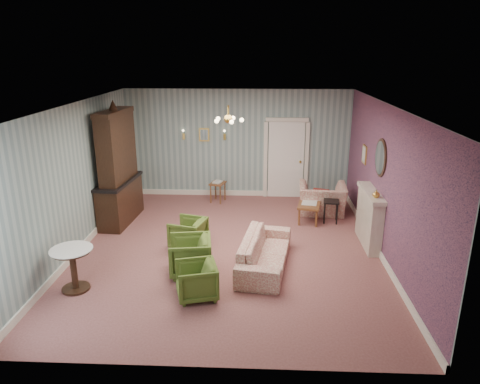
{
  "coord_description": "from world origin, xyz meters",
  "views": [
    {
      "loc": [
        0.59,
        -8.15,
        3.88
      ],
      "look_at": [
        0.2,
        0.4,
        1.1
      ],
      "focal_mm": 33.02,
      "sensor_mm": 36.0,
      "label": 1
    }
  ],
  "objects_px": {
    "dresser": "(117,164)",
    "pedestal_table": "(74,269)",
    "olive_chair_a": "(196,279)",
    "side_table_black": "(331,211)",
    "olive_chair_b": "(190,254)",
    "fireplace": "(369,218)",
    "sofa_chintz": "(265,247)",
    "wingback_chair": "(322,194)",
    "coffee_table": "(309,211)",
    "olive_chair_c": "(188,232)"
  },
  "relations": [
    {
      "from": "olive_chair_a",
      "to": "side_table_black",
      "type": "xyz_separation_m",
      "value": [
        2.68,
        3.41,
        -0.06
      ]
    },
    {
      "from": "wingback_chair",
      "to": "coffee_table",
      "type": "height_order",
      "value": "wingback_chair"
    },
    {
      "from": "olive_chair_c",
      "to": "coffee_table",
      "type": "xyz_separation_m",
      "value": [
        2.63,
        1.59,
        -0.11
      ]
    },
    {
      "from": "olive_chair_a",
      "to": "sofa_chintz",
      "type": "bearing_deg",
      "value": 120.04
    },
    {
      "from": "dresser",
      "to": "pedestal_table",
      "type": "xyz_separation_m",
      "value": [
        0.16,
        -3.14,
        -1.0
      ]
    },
    {
      "from": "sofa_chintz",
      "to": "side_table_black",
      "type": "relative_size",
      "value": 3.8
    },
    {
      "from": "dresser",
      "to": "coffee_table",
      "type": "distance_m",
      "value": 4.58
    },
    {
      "from": "olive_chair_b",
      "to": "fireplace",
      "type": "xyz_separation_m",
      "value": [
        3.49,
        1.42,
        0.2
      ]
    },
    {
      "from": "sofa_chintz",
      "to": "olive_chair_a",
      "type": "bearing_deg",
      "value": 143.83
    },
    {
      "from": "olive_chair_a",
      "to": "dresser",
      "type": "distance_m",
      "value": 4.1
    },
    {
      "from": "wingback_chair",
      "to": "pedestal_table",
      "type": "distance_m",
      "value": 6.05
    },
    {
      "from": "pedestal_table",
      "to": "wingback_chair",
      "type": "bearing_deg",
      "value": 40.02
    },
    {
      "from": "side_table_black",
      "to": "sofa_chintz",
      "type": "bearing_deg",
      "value": -124.26
    },
    {
      "from": "olive_chair_c",
      "to": "dresser",
      "type": "relative_size",
      "value": 0.24
    },
    {
      "from": "olive_chair_b",
      "to": "dresser",
      "type": "xyz_separation_m",
      "value": [
        -2.02,
        2.47,
        1.01
      ]
    },
    {
      "from": "wingback_chair",
      "to": "pedestal_table",
      "type": "bearing_deg",
      "value": 44.33
    },
    {
      "from": "coffee_table",
      "to": "fireplace",
      "type": "bearing_deg",
      "value": -49.86
    },
    {
      "from": "sofa_chintz",
      "to": "pedestal_table",
      "type": "bearing_deg",
      "value": 115.91
    },
    {
      "from": "olive_chair_a",
      "to": "pedestal_table",
      "type": "distance_m",
      "value": 2.08
    },
    {
      "from": "sofa_chintz",
      "to": "coffee_table",
      "type": "distance_m",
      "value": 2.61
    },
    {
      "from": "olive_chair_b",
      "to": "olive_chair_a",
      "type": "bearing_deg",
      "value": 7.69
    },
    {
      "from": "wingback_chair",
      "to": "coffee_table",
      "type": "xyz_separation_m",
      "value": [
        -0.36,
        -0.52,
        -0.27
      ]
    },
    {
      "from": "dresser",
      "to": "fireplace",
      "type": "xyz_separation_m",
      "value": [
        5.51,
        -1.05,
        -0.8
      ]
    },
    {
      "from": "olive_chair_a",
      "to": "dresser",
      "type": "xyz_separation_m",
      "value": [
        -2.24,
        3.27,
        1.06
      ]
    },
    {
      "from": "olive_chair_c",
      "to": "side_table_black",
      "type": "bearing_deg",
      "value": 131.2
    },
    {
      "from": "olive_chair_c",
      "to": "sofa_chintz",
      "type": "bearing_deg",
      "value": 78.67
    },
    {
      "from": "wingback_chair",
      "to": "sofa_chintz",
      "type": "bearing_deg",
      "value": 68.02
    },
    {
      "from": "fireplace",
      "to": "pedestal_table",
      "type": "xyz_separation_m",
      "value": [
        -5.35,
        -2.09,
        -0.2
      ]
    },
    {
      "from": "olive_chair_a",
      "to": "fireplace",
      "type": "xyz_separation_m",
      "value": [
        3.27,
        2.22,
        0.25
      ]
    },
    {
      "from": "olive_chair_c",
      "to": "pedestal_table",
      "type": "bearing_deg",
      "value": -27.1
    },
    {
      "from": "olive_chair_a",
      "to": "dresser",
      "type": "bearing_deg",
      "value": -160.67
    },
    {
      "from": "dresser",
      "to": "coffee_table",
      "type": "xyz_separation_m",
      "value": [
        4.43,
        0.23,
        -1.16
      ]
    },
    {
      "from": "olive_chair_a",
      "to": "wingback_chair",
      "type": "bearing_deg",
      "value": 132.53
    },
    {
      "from": "sofa_chintz",
      "to": "dresser",
      "type": "height_order",
      "value": "dresser"
    },
    {
      "from": "wingback_chair",
      "to": "side_table_black",
      "type": "xyz_separation_m",
      "value": [
        0.13,
        -0.61,
        -0.23
      ]
    },
    {
      "from": "olive_chair_a",
      "to": "coffee_table",
      "type": "height_order",
      "value": "olive_chair_a"
    },
    {
      "from": "coffee_table",
      "to": "side_table_black",
      "type": "distance_m",
      "value": 0.5
    },
    {
      "from": "coffee_table",
      "to": "side_table_black",
      "type": "xyz_separation_m",
      "value": [
        0.49,
        -0.09,
        0.04
      ]
    },
    {
      "from": "sofa_chintz",
      "to": "coffee_table",
      "type": "relative_size",
      "value": 2.29
    },
    {
      "from": "olive_chair_c",
      "to": "wingback_chair",
      "type": "relative_size",
      "value": 0.59
    },
    {
      "from": "dresser",
      "to": "pedestal_table",
      "type": "distance_m",
      "value": 3.3
    },
    {
      "from": "olive_chair_a",
      "to": "side_table_black",
      "type": "height_order",
      "value": "olive_chair_a"
    },
    {
      "from": "olive_chair_b",
      "to": "fireplace",
      "type": "height_order",
      "value": "fireplace"
    },
    {
      "from": "olive_chair_b",
      "to": "sofa_chintz",
      "type": "distance_m",
      "value": 1.38
    },
    {
      "from": "pedestal_table",
      "to": "side_table_black",
      "type": "bearing_deg",
      "value": 34.57
    },
    {
      "from": "olive_chair_b",
      "to": "coffee_table",
      "type": "height_order",
      "value": "olive_chair_b"
    },
    {
      "from": "olive_chair_b",
      "to": "side_table_black",
      "type": "height_order",
      "value": "olive_chair_b"
    },
    {
      "from": "side_table_black",
      "to": "pedestal_table",
      "type": "distance_m",
      "value": 5.78
    },
    {
      "from": "wingback_chair",
      "to": "coffee_table",
      "type": "bearing_deg",
      "value": 59.22
    },
    {
      "from": "sofa_chintz",
      "to": "fireplace",
      "type": "relative_size",
      "value": 1.44
    }
  ]
}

